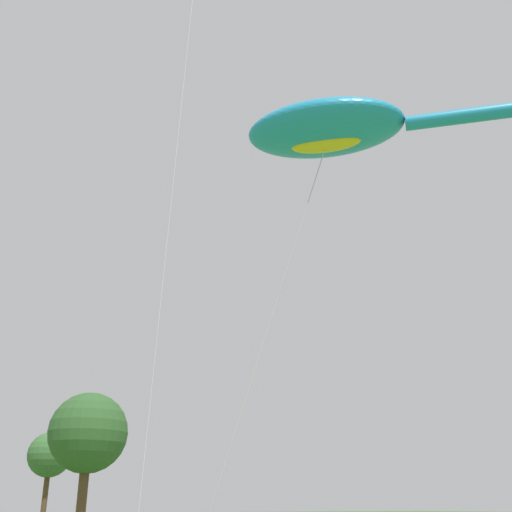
% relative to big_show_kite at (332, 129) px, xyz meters
% --- Properties ---
extents(big_show_kite, '(8.59, 7.85, 13.49)m').
position_rel_big_show_kite_xyz_m(big_show_kite, '(0.00, 0.00, 0.00)').
color(big_show_kite, '#1E8CBF').
rests_on(big_show_kite, ground).
extents(tree_oak_left, '(7.27, 7.27, 11.75)m').
position_rel_big_show_kite_xyz_m(tree_oak_left, '(7.89, 45.93, -4.78)').
color(tree_oak_left, '#513823').
rests_on(tree_oak_left, ground).
extents(tree_oak_right, '(4.78, 4.78, 9.39)m').
position_rel_big_show_kite_xyz_m(tree_oak_right, '(8.26, 59.70, -5.91)').
color(tree_oak_right, '#513823').
rests_on(tree_oak_right, ground).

